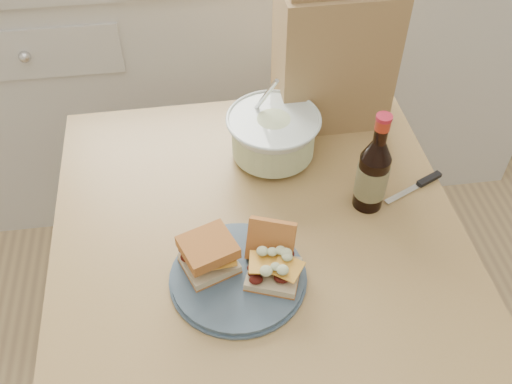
{
  "coord_description": "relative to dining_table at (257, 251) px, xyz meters",
  "views": [
    {
      "loc": [
        -0.04,
        -0.11,
        1.66
      ],
      "look_at": [
        0.08,
        0.7,
        0.81
      ],
      "focal_mm": 40.0,
      "sensor_mm": 36.0,
      "label": 1
    }
  ],
  "objects": [
    {
      "name": "coleslaw_bowl",
      "position": [
        0.07,
        0.21,
        0.16
      ],
      "size": [
        0.22,
        0.22,
        0.22
      ],
      "color": "white",
      "rests_on": "dining_table"
    },
    {
      "name": "plate",
      "position": [
        -0.06,
        -0.15,
        0.12
      ],
      "size": [
        0.26,
        0.26,
        0.02
      ],
      "primitive_type": "cylinder",
      "color": "#43586C",
      "rests_on": "dining_table"
    },
    {
      "name": "paper_bag",
      "position": [
        0.23,
        0.35,
        0.28
      ],
      "size": [
        0.27,
        0.18,
        0.35
      ],
      "primitive_type": "cube",
      "rotation": [
        0.0,
        0.0,
        0.01
      ],
      "color": "#A87D51",
      "rests_on": "dining_table"
    },
    {
      "name": "cabinet_run",
      "position": [
        -0.08,
        1.01,
        -0.15
      ],
      "size": [
        2.5,
        0.64,
        0.94
      ],
      "color": "silver",
      "rests_on": "ground"
    },
    {
      "name": "beer_bottle",
      "position": [
        0.25,
        0.02,
        0.2
      ],
      "size": [
        0.07,
        0.07,
        0.25
      ],
      "rotation": [
        0.0,
        0.0,
        0.39
      ],
      "color": "black",
      "rests_on": "dining_table"
    },
    {
      "name": "sandwich_left",
      "position": [
        -0.11,
        -0.12,
        0.16
      ],
      "size": [
        0.12,
        0.12,
        0.07
      ],
      "rotation": [
        0.0,
        0.0,
        0.36
      ],
      "color": "#CDB990",
      "rests_on": "plate"
    },
    {
      "name": "dining_table",
      "position": [
        0.0,
        0.0,
        0.0
      ],
      "size": [
        0.88,
        0.88,
        0.73
      ],
      "rotation": [
        0.0,
        0.0,
        0.01
      ],
      "color": "#A5814E",
      "rests_on": "ground"
    },
    {
      "name": "sandwich_right",
      "position": [
        0.01,
        -0.14,
        0.15
      ],
      "size": [
        0.12,
        0.16,
        0.08
      ],
      "rotation": [
        0.0,
        0.0,
        -0.36
      ],
      "color": "#CDB990",
      "rests_on": "plate"
    },
    {
      "name": "knife",
      "position": [
        0.39,
        0.06,
        0.11
      ],
      "size": [
        0.16,
        0.08,
        0.01
      ],
      "rotation": [
        0.0,
        0.0,
        0.44
      ],
      "color": "silver",
      "rests_on": "dining_table"
    }
  ]
}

